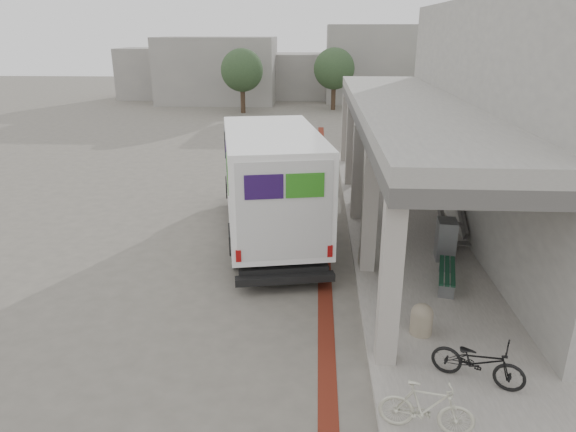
# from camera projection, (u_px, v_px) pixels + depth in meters

# --- Properties ---
(ground) EXTENTS (120.00, 120.00, 0.00)m
(ground) POSITION_uv_depth(u_px,v_px,m) (286.00, 279.00, 13.26)
(ground) COLOR #605A52
(ground) RESTS_ON ground
(bike_lane_stripe) EXTENTS (0.35, 40.00, 0.01)m
(bike_lane_stripe) POSITION_uv_depth(u_px,v_px,m) (324.00, 249.00, 15.09)
(bike_lane_stripe) COLOR maroon
(bike_lane_stripe) RESTS_ON ground
(sidewalk) EXTENTS (4.40, 28.00, 0.12)m
(sidewalk) POSITION_uv_depth(u_px,v_px,m) (443.00, 281.00, 13.03)
(sidewalk) COLOR gray
(sidewalk) RESTS_ON ground
(transit_building) EXTENTS (7.60, 17.00, 7.00)m
(transit_building) POSITION_uv_depth(u_px,v_px,m) (513.00, 121.00, 15.97)
(transit_building) COLOR gray
(transit_building) RESTS_ON ground
(distant_backdrop) EXTENTS (28.00, 10.00, 6.50)m
(distant_backdrop) POSITION_uv_depth(u_px,v_px,m) (278.00, 69.00, 46.16)
(distant_backdrop) COLOR gray
(distant_backdrop) RESTS_ON ground
(tree_left) EXTENTS (3.20, 3.20, 4.80)m
(tree_left) POSITION_uv_depth(u_px,v_px,m) (242.00, 70.00, 38.71)
(tree_left) COLOR #38281C
(tree_left) RESTS_ON ground
(tree_mid) EXTENTS (3.20, 3.20, 4.80)m
(tree_mid) POSITION_uv_depth(u_px,v_px,m) (334.00, 69.00, 40.22)
(tree_mid) COLOR #38281C
(tree_mid) RESTS_ON ground
(tree_right) EXTENTS (3.20, 3.20, 4.80)m
(tree_right) POSITION_uv_depth(u_px,v_px,m) (440.00, 70.00, 38.86)
(tree_right) COLOR #38281C
(tree_right) RESTS_ON ground
(fedex_truck) EXTENTS (3.86, 8.36, 3.43)m
(fedex_truck) POSITION_uv_depth(u_px,v_px,m) (269.00, 178.00, 15.54)
(fedex_truck) COLOR black
(fedex_truck) RESTS_ON ground
(bench) EXTENTS (0.75, 1.76, 0.40)m
(bench) POSITION_uv_depth(u_px,v_px,m) (447.00, 274.00, 12.63)
(bench) COLOR slate
(bench) RESTS_ON sidewalk
(bollard_near) EXTENTS (0.45, 0.45, 0.68)m
(bollard_near) POSITION_uv_depth(u_px,v_px,m) (422.00, 319.00, 10.57)
(bollard_near) COLOR gray
(bollard_near) RESTS_ON sidewalk
(bollard_far) EXTENTS (0.39, 0.39, 0.58)m
(bollard_far) POSITION_uv_depth(u_px,v_px,m) (366.00, 253.00, 13.78)
(bollard_far) COLOR gray
(bollard_far) RESTS_ON sidewalk
(utility_cabinet) EXTENTS (0.56, 0.71, 1.11)m
(utility_cabinet) POSITION_uv_depth(u_px,v_px,m) (446.00, 239.00, 14.00)
(utility_cabinet) COLOR slate
(utility_cabinet) RESTS_ON sidewalk
(bicycle_black) EXTENTS (1.70, 1.19, 0.85)m
(bicycle_black) POSITION_uv_depth(u_px,v_px,m) (478.00, 361.00, 9.07)
(bicycle_black) COLOR black
(bicycle_black) RESTS_ON sidewalk
(bicycle_cream) EXTENTS (1.53, 0.70, 0.89)m
(bicycle_cream) POSITION_uv_depth(u_px,v_px,m) (427.00, 407.00, 7.94)
(bicycle_cream) COLOR #BAB9A4
(bicycle_cream) RESTS_ON sidewalk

